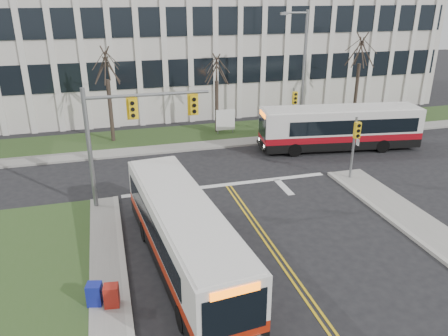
% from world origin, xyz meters
% --- Properties ---
extents(ground, '(120.00, 120.00, 0.00)m').
position_xyz_m(ground, '(0.00, 0.00, 0.00)').
color(ground, black).
rests_on(ground, ground).
extents(sidewalk_cross, '(44.00, 1.60, 0.14)m').
position_xyz_m(sidewalk_cross, '(5.00, 15.20, 0.07)').
color(sidewalk_cross, '#9E9B93').
rests_on(sidewalk_cross, ground).
extents(building_lawn, '(44.00, 5.00, 0.12)m').
position_xyz_m(building_lawn, '(5.00, 18.00, 0.06)').
color(building_lawn, '#324D21').
rests_on(building_lawn, ground).
extents(office_building, '(40.00, 16.00, 12.00)m').
position_xyz_m(office_building, '(5.00, 30.00, 6.00)').
color(office_building, silver).
rests_on(office_building, ground).
extents(mast_arm_signal, '(6.11, 0.38, 6.20)m').
position_xyz_m(mast_arm_signal, '(-5.62, 7.16, 4.26)').
color(mast_arm_signal, slate).
rests_on(mast_arm_signal, ground).
extents(signal_pole_near, '(0.34, 0.39, 3.80)m').
position_xyz_m(signal_pole_near, '(7.20, 6.90, 2.50)').
color(signal_pole_near, slate).
rests_on(signal_pole_near, ground).
extents(signal_pole_far, '(0.34, 0.39, 3.80)m').
position_xyz_m(signal_pole_far, '(7.20, 15.40, 2.50)').
color(signal_pole_far, slate).
rests_on(signal_pole_far, ground).
extents(streetlight, '(2.15, 0.25, 9.20)m').
position_xyz_m(streetlight, '(8.03, 16.20, 5.19)').
color(streetlight, slate).
rests_on(streetlight, ground).
extents(directory_sign, '(1.50, 0.12, 2.00)m').
position_xyz_m(directory_sign, '(2.50, 17.50, 1.17)').
color(directory_sign, slate).
rests_on(directory_sign, ground).
extents(tree_left, '(1.80, 1.80, 7.70)m').
position_xyz_m(tree_left, '(-6.00, 18.00, 5.51)').
color(tree_left, '#42352B').
rests_on(tree_left, ground).
extents(tree_mid, '(1.80, 1.80, 6.82)m').
position_xyz_m(tree_mid, '(2.00, 18.20, 4.88)').
color(tree_mid, '#42352B').
rests_on(tree_mid, ground).
extents(tree_right, '(1.80, 1.80, 8.25)m').
position_xyz_m(tree_right, '(14.00, 18.00, 5.91)').
color(tree_right, '#42352B').
rests_on(tree_right, ground).
extents(bus_main, '(3.31, 10.74, 2.82)m').
position_xyz_m(bus_main, '(-3.93, 0.81, 1.41)').
color(bus_main, silver).
rests_on(bus_main, ground).
extents(bus_cross, '(11.28, 3.90, 2.95)m').
position_xyz_m(bus_cross, '(9.27, 12.10, 1.47)').
color(bus_cross, silver).
rests_on(bus_cross, ground).
extents(newspaper_box_blue, '(0.59, 0.56, 0.95)m').
position_xyz_m(newspaper_box_blue, '(-7.36, -0.72, 0.47)').
color(newspaper_box_blue, navy).
rests_on(newspaper_box_blue, ground).
extents(newspaper_box_red, '(0.55, 0.51, 0.95)m').
position_xyz_m(newspaper_box_red, '(-6.80, -0.96, 0.47)').
color(newspaper_box_red, '#A11E14').
rests_on(newspaper_box_red, ground).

